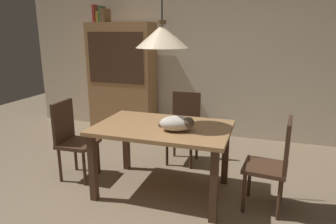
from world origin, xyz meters
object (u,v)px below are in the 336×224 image
Objects in this scene: pendant_lamp at (162,36)px; book_red_tall at (96,14)px; book_brown_thick at (106,16)px; cat_sleeping at (178,123)px; book_yellow_short at (100,17)px; hutch_bookcase at (123,81)px; dining_table at (163,135)px; chair_right_side at (274,161)px; chair_far_back at (184,124)px; chair_left_side at (72,136)px; book_green_slim at (102,14)px.

pendant_lamp reaches higher than book_red_tall.
cat_sleeping is at bearing -46.47° from book_brown_thick.
hutch_bookcase is at bearing -0.23° from book_yellow_short.
hutch_bookcase is at bearing -0.33° from book_brown_thick.
book_yellow_short is at bearing 133.79° from dining_table.
book_red_tall is (-0.43, 0.00, 1.10)m from hutch_bookcase.
book_yellow_short is at bearing 180.00° from book_brown_thick.
pendant_lamp reaches higher than chair_right_side.
chair_far_back is at bearing 101.13° from cat_sleeping.
book_yellow_short is (-0.37, 0.00, 1.05)m from hutch_bookcase.
cat_sleeping is at bearing -78.87° from chair_far_back.
book_yellow_short is 0.11m from book_brown_thick.
pendant_lamp is at bearing 179.60° from chair_right_side.
chair_right_side is 0.72× the size of pendant_lamp.
chair_left_side is at bearing 175.68° from cat_sleeping.
book_green_slim reaches higher than chair_far_back.
book_yellow_short is at bearing 107.96° from chair_left_side.
chair_left_side is 1.83m from hutch_bookcase.
dining_table is at bearing -92.68° from pendant_lamp.
chair_left_side reaches higher than cat_sleeping.
chair_far_back is (0.00, 0.88, -0.14)m from dining_table.
chair_far_back is at bearing 89.94° from dining_table.
pendant_lamp is (0.00, 0.00, 1.01)m from dining_table.
cat_sleeping is 1.45× the size of book_red_tall.
chair_far_back is 1.45m from pendant_lamp.
dining_table is 1.01m from pendant_lamp.
pendant_lamp is 2.45m from book_green_slim.
chair_left_side is 3.58× the size of book_green_slim.
chair_left_side is 2.29× the size of cat_sleeping.
chair_right_side is at bearing -0.40° from pendant_lamp.
book_red_tall reaches higher than cat_sleeping.
chair_right_side is 3.71m from book_red_tall.
chair_right_side is 3.62m from book_green_slim.
book_brown_thick reaches higher than cat_sleeping.
chair_left_side is 2.36m from book_yellow_short.
pendant_lamp is (-0.00, -0.88, 1.15)m from chair_far_back.
dining_table is 5.83× the size of book_brown_thick.
chair_far_back is 0.72× the size of pendant_lamp.
book_yellow_short is at bearing 180.00° from book_green_slim.
book_brown_thick reaches higher than chair_right_side.
pendant_lamp is at bearing 0.12° from chair_left_side.
pendant_lamp is at bearing -45.27° from book_red_tall.
book_green_slim is at bearing 151.44° from chair_far_back.
pendant_lamp is at bearing 87.32° from dining_table.
book_red_tall is 1.08× the size of book_green_slim.
chair_far_back is 2.34m from book_brown_thick.
hutch_bookcase is 1.10m from book_brown_thick.
book_green_slim is at bearing 180.00° from book_brown_thick.
book_green_slim reaches higher than chair_right_side.
chair_left_side is at bearing 179.86° from chair_right_side.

